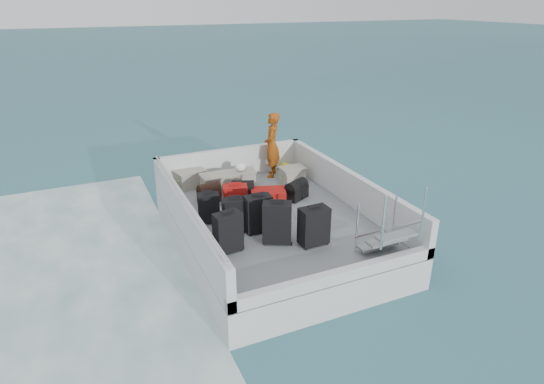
{
  "coord_description": "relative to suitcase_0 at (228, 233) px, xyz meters",
  "views": [
    {
      "loc": [
        -3.31,
        -7.31,
        4.59
      ],
      "look_at": [
        0.14,
        0.33,
        1.0
      ],
      "focal_mm": 30.0,
      "sensor_mm": 36.0,
      "label": 1
    }
  ],
  "objects": [
    {
      "name": "ground",
      "position": [
        1.22,
        0.89,
        -0.98
      ],
      "size": [
        160.0,
        160.0,
        0.0
      ],
      "primitive_type": "plane",
      "color": "#1B5161",
      "rests_on": "ground"
    },
    {
      "name": "wake_foam",
      "position": [
        -3.58,
        0.89,
        -0.98
      ],
      "size": [
        10.0,
        10.0,
        0.0
      ],
      "primitive_type": "plane",
      "color": "white",
      "rests_on": "ground"
    },
    {
      "name": "ferry_hull",
      "position": [
        1.22,
        0.89,
        -0.68
      ],
      "size": [
        3.6,
        5.0,
        0.6
      ],
      "primitive_type": "cube",
      "color": "silver",
      "rests_on": "ground"
    },
    {
      "name": "deck",
      "position": [
        1.22,
        0.89,
        -0.37
      ],
      "size": [
        3.3,
        4.7,
        0.02
      ],
      "primitive_type": "cube",
      "color": "slate",
      "rests_on": "ferry_hull"
    },
    {
      "name": "deck_fittings",
      "position": [
        1.57,
        0.57,
        0.02
      ],
      "size": [
        3.6,
        5.0,
        0.9
      ],
      "color": "silver",
      "rests_on": "deck"
    },
    {
      "name": "suitcase_0",
      "position": [
        0.0,
        0.0,
        0.0
      ],
      "size": [
        0.49,
        0.32,
        0.71
      ],
      "primitive_type": "cube",
      "rotation": [
        0.0,
        0.0,
        0.13
      ],
      "color": "black",
      "rests_on": "deck"
    },
    {
      "name": "suitcase_1",
      "position": [
        0.34,
        0.63,
        -0.03
      ],
      "size": [
        0.47,
        0.33,
        0.65
      ],
      "primitive_type": "cube",
      "rotation": [
        0.0,
        0.0,
        -0.2
      ],
      "color": "black",
      "rests_on": "deck"
    },
    {
      "name": "suitcase_2",
      "position": [
        0.02,
        1.19,
        -0.07
      ],
      "size": [
        0.45,
        0.33,
        0.58
      ],
      "primitive_type": "cube",
      "rotation": [
        0.0,
        0.0,
        -0.23
      ],
      "color": "black",
      "rests_on": "deck"
    },
    {
      "name": "suitcase_3",
      "position": [
        0.88,
        -0.06,
        0.02
      ],
      "size": [
        0.58,
        0.49,
        0.76
      ],
      "primitive_type": "cube",
      "rotation": [
        0.0,
        0.0,
        -0.48
      ],
      "color": "black",
      "rests_on": "deck"
    },
    {
      "name": "suitcase_4",
      "position": [
        0.73,
        0.46,
        -0.0
      ],
      "size": [
        0.49,
        0.31,
        0.71
      ],
      "primitive_type": "cube",
      "rotation": [
        0.0,
        0.0,
        -0.06
      ],
      "color": "black",
      "rests_on": "deck"
    },
    {
      "name": "suitcase_5",
      "position": [
        0.58,
        1.23,
        -0.03
      ],
      "size": [
        0.53,
        0.41,
        0.64
      ],
      "primitive_type": "cube",
      "rotation": [
        0.0,
        0.0,
        -0.33
      ],
      "color": "#A30C10",
      "rests_on": "deck"
    },
    {
      "name": "suitcase_6",
      "position": [
        1.43,
        -0.38,
        -0.01
      ],
      "size": [
        0.51,
        0.31,
        0.69
      ],
      "primitive_type": "cube",
      "rotation": [
        0.0,
        0.0,
        0.03
      ],
      "color": "black",
      "rests_on": "deck"
    },
    {
      "name": "suitcase_8",
      "position": [
        1.43,
        1.57,
        -0.22
      ],
      "size": [
        0.83,
        0.68,
        0.28
      ],
      "primitive_type": "cube",
      "rotation": [
        0.0,
        0.0,
        1.24
      ],
      "color": "#A30C10",
      "rests_on": "deck"
    },
    {
      "name": "duffel_0",
      "position": [
        0.3,
        2.1,
        -0.2
      ],
      "size": [
        0.48,
        0.36,
        0.32
      ],
      "primitive_type": null,
      "rotation": [
        0.0,
        0.0,
        0.14
      ],
      "color": "black",
      "rests_on": "deck"
    },
    {
      "name": "duffel_1",
      "position": [
        1.0,
        1.95,
        -0.2
      ],
      "size": [
        0.55,
        0.46,
        0.32
      ],
      "primitive_type": null,
      "rotation": [
        0.0,
        0.0,
        -0.4
      ],
      "color": "black",
      "rests_on": "deck"
    },
    {
      "name": "duffel_2",
      "position": [
        2.05,
        1.5,
        -0.2
      ],
      "size": [
        0.59,
        0.5,
        0.32
      ],
      "primitive_type": null,
      "rotation": [
        0.0,
        0.0,
        0.47
      ],
      "color": "black",
      "rests_on": "deck"
    },
    {
      "name": "crate_0",
      "position": [
        0.15,
        3.09,
        -0.17
      ],
      "size": [
        0.69,
        0.55,
        0.37
      ],
      "primitive_type": "cube",
      "rotation": [
        0.0,
        0.0,
        0.24
      ],
      "color": "gray",
      "rests_on": "deck"
    },
    {
      "name": "crate_1",
      "position": [
        0.61,
        2.53,
        -0.16
      ],
      "size": [
        0.64,
        0.45,
        0.38
      ],
      "primitive_type": "cube",
      "rotation": [
        0.0,
        0.0,
        0.02
      ],
      "color": "gray",
      "rests_on": "deck"
    },
    {
      "name": "crate_2",
      "position": [
        1.21,
        2.62,
        -0.18
      ],
      "size": [
        0.59,
        0.42,
        0.35
      ],
      "primitive_type": "cube",
      "rotation": [
        0.0,
        0.0,
        -0.04
      ],
      "color": "gray",
      "rests_on": "deck"
    },
    {
      "name": "crate_3",
      "position": [
        2.42,
        2.41,
        -0.19
      ],
      "size": [
        0.54,
        0.37,
        0.32
      ],
      "primitive_type": "cube",
      "rotation": [
        0.0,
        0.0,
        0.0
      ],
      "color": "gray",
      "rests_on": "deck"
    },
    {
      "name": "yellow_bag",
      "position": [
        2.56,
        3.09,
        -0.25
      ],
      "size": [
        0.28,
        0.26,
        0.22
      ],
      "primitive_type": "ellipsoid",
      "color": "yellow",
      "rests_on": "deck"
    },
    {
      "name": "white_bag",
      "position": [
        1.21,
        2.62,
        0.08
      ],
      "size": [
        0.24,
        0.24,
        0.18
      ],
      "primitive_type": "ellipsoid",
      "color": "white",
      "rests_on": "crate_2"
    },
    {
      "name": "passenger",
      "position": [
        2.14,
        2.96,
        0.41
      ],
      "size": [
        0.6,
        0.68,
        1.54
      ],
      "primitive_type": "imported",
      "rotation": [
        0.0,
        0.0,
        -2.07
      ],
      "color": "#C35812",
      "rests_on": "deck"
    }
  ]
}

